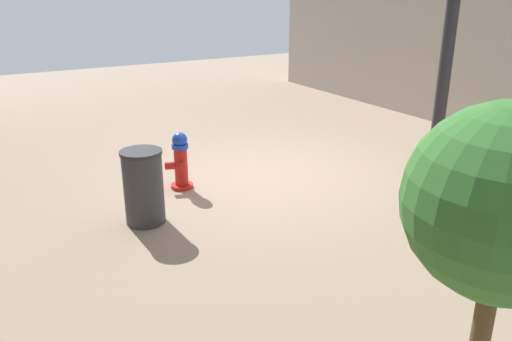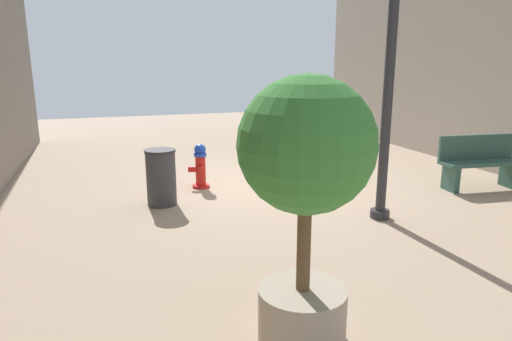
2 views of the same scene
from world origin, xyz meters
The scene contains 5 objects.
ground_plane centered at (0.00, 0.00, 0.00)m, with size 23.40×23.40×0.00m, color tan.
fire_hydrant centered at (1.27, -0.20, 0.40)m, with size 0.38×0.41×0.80m.
bench_near centered at (-3.45, 1.42, 0.49)m, with size 1.53×0.60×0.95m.
planter_tree centered at (1.43, 4.61, 1.39)m, with size 1.04×1.04×2.15m.
trash_bin centered at (2.05, 0.60, 0.45)m, with size 0.48×0.48×0.89m.
Camera 1 is at (3.71, 6.00, 2.67)m, focal length 35.79 mm.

